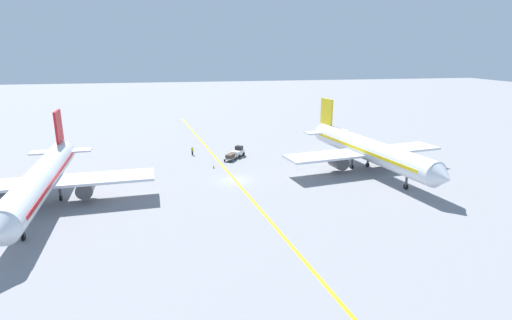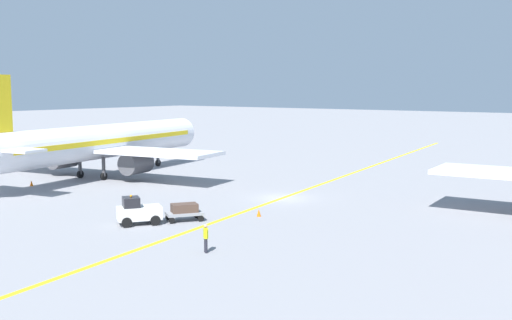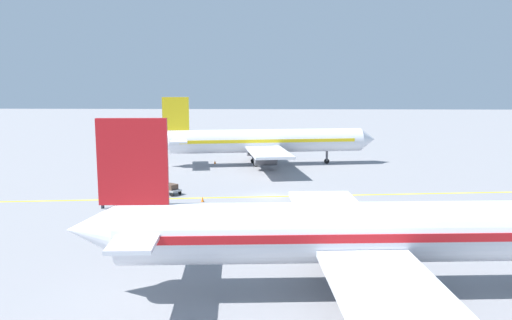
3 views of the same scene
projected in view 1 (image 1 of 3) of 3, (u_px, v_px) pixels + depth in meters
ground_plane at (235, 180)px, 62.48m from camera, size 400.00×400.00×0.00m
apron_yellow_centreline at (235, 180)px, 62.48m from camera, size 14.90×119.17×0.01m
airplane_at_gate at (367, 149)px, 66.57m from camera, size 28.47×35.45×10.60m
airplane_adjacent_stand at (42, 179)px, 51.21m from camera, size 28.30×35.54×10.60m
baggage_tug_white at (238, 152)px, 76.19m from camera, size 2.94×3.32×2.11m
baggage_cart_trailing at (230, 157)px, 73.31m from camera, size 2.62×2.94×1.24m
ground_crew_worker at (192, 150)px, 77.19m from camera, size 0.48×0.39×1.68m
traffic_cone_near_nose at (214, 167)px, 68.74m from camera, size 0.32×0.32×0.55m
traffic_cone_mid_apron at (351, 157)px, 75.11m from camera, size 0.32×0.32×0.55m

